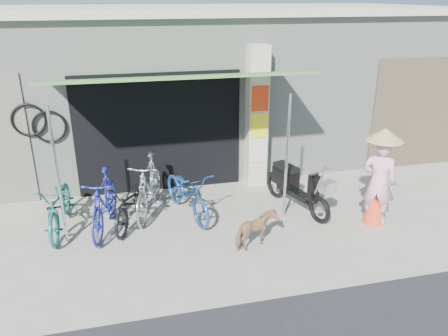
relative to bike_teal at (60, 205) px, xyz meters
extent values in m
plane|color=#9A968B|center=(3.12, -1.24, -0.48)|extent=(80.00, 80.00, 0.00)
cube|color=#A1A59D|center=(3.12, 3.86, 1.27)|extent=(12.00, 5.00, 3.50)
cube|color=beige|center=(3.12, 3.86, 3.10)|extent=(12.30, 5.30, 0.16)
cube|color=black|center=(1.92, 1.34, 0.77)|extent=(3.40, 0.06, 2.50)
cube|color=black|center=(1.92, 1.35, 0.07)|extent=(3.06, 0.04, 1.10)
torus|color=black|center=(-0.18, 1.30, 1.07)|extent=(0.65, 0.05, 0.65)
cylinder|color=silver|center=(-0.18, 1.32, 1.39)|extent=(0.02, 0.02, 0.12)
torus|color=black|center=(-0.53, 1.30, 1.22)|extent=(0.65, 0.05, 0.65)
cylinder|color=silver|center=(-0.53, 1.32, 1.54)|extent=(0.02, 0.02, 0.12)
cube|color=beige|center=(3.97, 1.21, 1.02)|extent=(0.42, 0.42, 3.00)
cube|color=red|center=(3.97, 0.99, 1.47)|extent=(0.36, 0.02, 0.52)
cube|color=yellow|center=(3.97, 0.99, 0.90)|extent=(0.36, 0.02, 0.52)
cube|color=beige|center=(3.97, 0.99, 0.34)|extent=(0.36, 0.02, 0.50)
cube|color=#3C7032|center=(2.22, 0.41, 2.07)|extent=(4.60, 1.88, 0.35)
cylinder|color=silver|center=(0.12, -0.49, 0.70)|extent=(0.05, 0.05, 2.36)
cylinder|color=silver|center=(4.02, -0.49, 0.70)|extent=(0.05, 0.05, 2.36)
cube|color=brown|center=(8.12, 1.35, 0.82)|extent=(2.60, 0.06, 2.60)
imported|color=#16635B|center=(0.00, 0.00, 0.00)|extent=(0.73, 1.85, 0.95)
imported|color=navy|center=(0.77, -0.19, 0.06)|extent=(0.86, 1.85, 1.07)
imported|color=black|center=(1.25, -0.08, -0.05)|extent=(1.12, 1.73, 0.86)
imported|color=silver|center=(1.58, 0.30, 0.09)|extent=(1.07, 1.95, 1.13)
imported|color=navy|center=(2.27, 0.02, -0.01)|extent=(1.10, 1.88, 0.94)
imported|color=tan|center=(3.18, -1.40, -0.16)|extent=(0.83, 0.64, 0.64)
torus|color=black|center=(4.57, -0.85, -0.21)|extent=(0.25, 0.53, 0.53)
torus|color=black|center=(4.16, 0.38, -0.21)|extent=(0.25, 0.53, 0.53)
cube|color=black|center=(4.36, -0.24, -0.14)|extent=(0.51, 0.97, 0.10)
cube|color=black|center=(4.25, 0.09, 0.08)|extent=(0.42, 0.60, 0.34)
cube|color=black|center=(4.25, 0.09, 0.29)|extent=(0.40, 0.60, 0.09)
cube|color=black|center=(4.50, -0.66, 0.14)|extent=(0.24, 0.16, 0.56)
cylinder|color=silver|center=(4.56, -0.82, 0.54)|extent=(0.50, 0.19, 0.03)
cube|color=silver|center=(4.61, -0.99, 0.30)|extent=(0.31, 0.27, 0.20)
imported|color=#E79CBA|center=(5.54, -1.09, 0.34)|extent=(0.71, 0.68, 1.63)
cone|color=#F04521|center=(5.54, -1.09, -0.25)|extent=(0.38, 0.38, 0.46)
cone|color=tan|center=(5.54, -1.09, 1.23)|extent=(0.64, 0.64, 0.22)
camera|label=1|loc=(1.22, -7.38, 3.44)|focal=35.00mm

